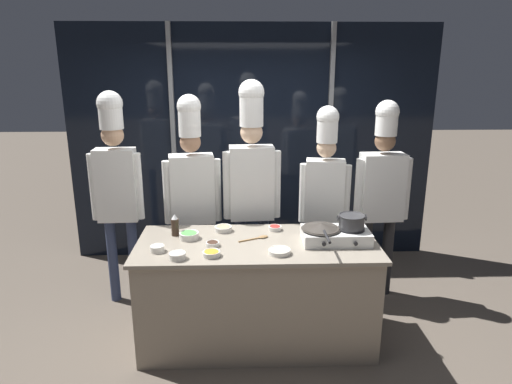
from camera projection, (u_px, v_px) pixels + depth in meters
ground_plane at (257, 338)px, 3.92m from camera, size 24.00×24.00×0.00m
window_wall_back at (252, 145)px, 5.28m from camera, size 4.20×0.09×2.70m
demo_counter at (257, 292)px, 3.79m from camera, size 1.94×0.83×0.89m
portable_stove at (336, 235)px, 3.67m from camera, size 0.53×0.33×0.12m
frying_pan at (321, 226)px, 3.64m from camera, size 0.31×0.54×0.05m
stock_pot at (352, 221)px, 3.64m from camera, size 0.23×0.21×0.11m
squeeze_bottle_soy at (175, 225)px, 3.79m from camera, size 0.06×0.06×0.19m
prep_bowl_scallions at (189, 235)px, 3.74m from camera, size 0.16×0.16×0.05m
prep_bowl_mushrooms at (223, 228)px, 3.91m from camera, size 0.15×0.15×0.04m
prep_bowl_noodles at (280, 251)px, 3.45m from camera, size 0.17×0.17×0.04m
prep_bowl_bean_sprouts at (157, 248)px, 3.49m from camera, size 0.11×0.11×0.05m
prep_bowl_soy_glaze at (213, 244)px, 3.59m from camera, size 0.11×0.11×0.03m
prep_bowl_carrots at (211, 253)px, 3.41m from camera, size 0.13×0.13×0.04m
prep_bowl_chicken at (177, 255)px, 3.36m from camera, size 0.13×0.13×0.05m
prep_bowl_bell_pepper at (275, 228)px, 3.93m from camera, size 0.11×0.11×0.04m
serving_spoon_slotted at (259, 238)px, 3.75m from camera, size 0.26×0.14×0.02m
chef_head at (116, 177)px, 4.21m from camera, size 0.48×0.23×2.04m
chef_sous at (192, 185)px, 4.29m from camera, size 0.53×0.27×2.01m
chef_line at (252, 176)px, 4.23m from camera, size 0.54×0.23×2.14m
chef_pastry at (325, 187)px, 4.35m from camera, size 0.48×0.25×1.90m
chef_apprentice at (382, 185)px, 4.36m from camera, size 0.54×0.24×1.95m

